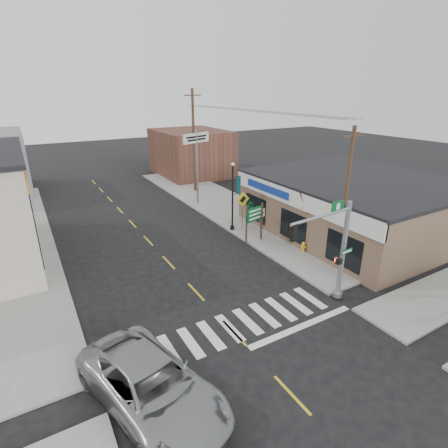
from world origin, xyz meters
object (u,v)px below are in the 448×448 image
lamp_post (233,192)px  utility_pole_near (345,200)px  utility_pole_far (194,140)px  guide_sign (255,218)px  fire_hydrant (303,246)px  bare_tree (310,194)px  suv (152,386)px  traffic_signal_pole (335,243)px  dance_center_sign (196,149)px

lamp_post → utility_pole_near: size_ratio=0.62×
lamp_post → utility_pole_far: utility_pole_far is taller
guide_sign → fire_hydrant: 3.89m
bare_tree → utility_pole_far: utility_pole_far is taller
suv → lamp_post: 16.70m
fire_hydrant → utility_pole_near: 4.77m
utility_pole_near → traffic_signal_pole: bearing=-140.2°
suv → guide_sign: guide_sign is taller
suv → bare_tree: size_ratio=1.32×
bare_tree → utility_pole_far: 17.04m
bare_tree → guide_sign: bearing=135.3°
fire_hydrant → bare_tree: (0.70, 0.58, 3.42)m
fire_hydrant → lamp_post: (-1.96, 5.86, 2.66)m
dance_center_sign → bare_tree: 13.12m
guide_sign → utility_pole_far: bearing=67.5°
guide_sign → fire_hydrant: guide_sign is taller
fire_hydrant → bare_tree: bearing=39.6°
dance_center_sign → fire_hydrant: bearing=-105.4°
fire_hydrant → utility_pole_near: bearing=-82.5°
utility_pole_near → utility_pole_far: utility_pole_far is taller
lamp_post → utility_pole_far: size_ratio=0.51×
suv → utility_pole_near: 14.23m
utility_pole_far → dance_center_sign: bearing=-110.1°
suv → traffic_signal_pole: traffic_signal_pole is taller
suv → traffic_signal_pole: bearing=-5.8°
guide_sign → utility_pole_far: utility_pole_far is taller
traffic_signal_pole → lamp_post: size_ratio=1.03×
traffic_signal_pole → utility_pole_near: 4.08m
dance_center_sign → utility_pole_near: bearing=-105.1°
guide_sign → utility_pole_near: size_ratio=0.33×
dance_center_sign → bare_tree: bearing=-102.1°
suv → guide_sign: size_ratio=2.29×
suv → utility_pole_near: (13.20, 3.92, 3.58)m
utility_pole_near → bare_tree: bearing=86.4°
guide_sign → lamp_post: (-0.10, 2.74, 1.25)m
guide_sign → bare_tree: bearing=-58.3°
bare_tree → utility_pole_far: size_ratio=0.47×
utility_pole_near → utility_pole_far: bearing=92.5°
fire_hydrant → dance_center_sign: (-1.27, 13.48, 4.76)m
guide_sign → lamp_post: size_ratio=0.53×
utility_pole_near → dance_center_sign: bearing=98.4°
suv → traffic_signal_pole: 10.48m
bare_tree → lamp_post: bearing=116.8°
suv → utility_pole_far: size_ratio=0.62×
fire_hydrant → traffic_signal_pole: bearing=-119.0°
traffic_signal_pole → utility_pole_near: (3.14, 2.37, 1.10)m
suv → bare_tree: bearing=13.3°
traffic_signal_pole → utility_pole_near: size_ratio=0.64×
traffic_signal_pole → guide_sign: (0.93, 8.15, -1.43)m
traffic_signal_pole → dance_center_sign: dance_center_sign is taller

